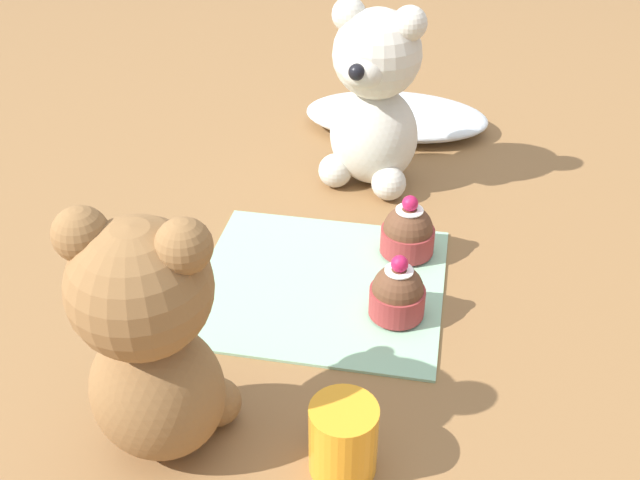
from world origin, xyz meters
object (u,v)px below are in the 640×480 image
(teddy_bear_cream, at_px, (374,99))
(cupcake_near_cream_bear, at_px, (408,233))
(teddy_bear_tan, at_px, (151,339))
(cupcake_near_tan_bear, at_px, (397,293))
(juice_glass, at_px, (343,439))

(teddy_bear_cream, height_order, cupcake_near_cream_bear, teddy_bear_cream)
(teddy_bear_tan, bearing_deg, cupcake_near_tan_bear, -131.23)
(teddy_bear_tan, bearing_deg, juice_glass, -179.38)
(cupcake_near_tan_bear, distance_m, juice_glass, 0.18)
(juice_glass, bearing_deg, cupcake_near_cream_bear, 85.61)
(teddy_bear_tan, relative_size, cupcake_near_cream_bear, 3.18)
(teddy_bear_tan, xyz_separation_m, juice_glass, (0.14, 0.00, -0.08))
(teddy_bear_cream, xyz_separation_m, juice_glass, (0.04, -0.44, -0.08))
(cupcake_near_cream_bear, bearing_deg, juice_glass, -94.39)
(cupcake_near_tan_bear, bearing_deg, juice_glass, -96.82)
(teddy_bear_tan, height_order, juice_glass, teddy_bear_tan)
(cupcake_near_cream_bear, height_order, juice_glass, cupcake_near_cream_bear)
(teddy_bear_cream, distance_m, teddy_bear_tan, 0.45)
(teddy_bear_cream, distance_m, cupcake_near_tan_bear, 0.27)
(cupcake_near_cream_bear, xyz_separation_m, cupcake_near_tan_bear, (-0.00, -0.10, 0.00))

